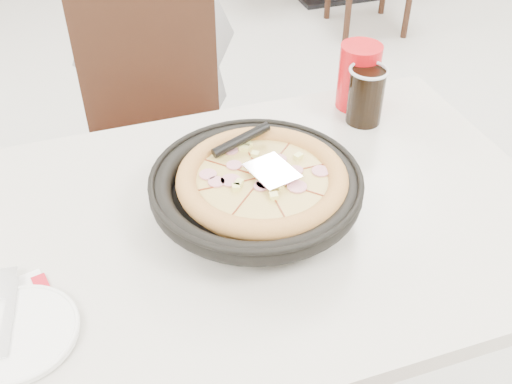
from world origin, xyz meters
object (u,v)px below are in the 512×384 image
object	(u,v)px
pizza_pan	(256,195)
red_cup	(359,76)
main_table	(254,334)
side_plate	(17,334)
cola_glass	(366,97)
pizza	(262,186)
chair_far	(167,155)

from	to	relation	value
pizza_pan	red_cup	world-z (taller)	red_cup
main_table	side_plate	distance (m)	0.61
red_cup	side_plate	bearing A→B (deg)	-150.07
pizza_pan	cola_glass	size ratio (longest dim) A/B	2.76
pizza	red_cup	size ratio (longest dim) A/B	1.85
main_table	pizza_pan	xyz separation A→B (m)	(0.01, 0.01, 0.42)
chair_far	cola_glass	world-z (taller)	chair_far
pizza	red_cup	distance (m)	0.46
main_table	side_plate	xyz separation A→B (m)	(-0.44, -0.16, 0.38)
chair_far	cola_glass	distance (m)	0.67
chair_far	pizza	bearing A→B (deg)	98.94
pizza_pan	red_cup	distance (m)	0.48
chair_far	side_plate	distance (m)	0.92
chair_far	main_table	bearing A→B (deg)	96.79
cola_glass	red_cup	xyz separation A→B (m)	(0.01, 0.07, 0.02)
side_plate	cola_glass	distance (m)	0.90
chair_far	red_cup	bearing A→B (deg)	144.74
chair_far	red_cup	world-z (taller)	chair_far
pizza_pan	cola_glass	world-z (taller)	cola_glass
side_plate	main_table	bearing A→B (deg)	19.44
chair_far	cola_glass	bearing A→B (deg)	138.17
pizza_pan	side_plate	distance (m)	0.48
red_cup	chair_far	bearing A→B (deg)	143.68
chair_far	pizza	xyz separation A→B (m)	(0.09, -0.62, 0.34)
main_table	cola_glass	world-z (taller)	cola_glass
main_table	chair_far	size ratio (longest dim) A/B	1.26
chair_far	red_cup	size ratio (longest dim) A/B	5.94
main_table	red_cup	distance (m)	0.67
main_table	chair_far	bearing A→B (deg)	95.73
side_plate	cola_glass	world-z (taller)	cola_glass
main_table	pizza	size ratio (longest dim) A/B	4.05
chair_far	cola_glass	xyz separation A→B (m)	(0.42, -0.39, 0.34)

